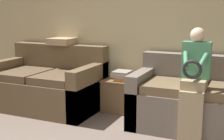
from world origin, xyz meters
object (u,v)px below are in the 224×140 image
Objects in this scene: couch_side at (48,86)px; book_stack at (123,75)px; couch_main at (207,103)px; child_left_seated at (194,80)px; throw_pillow at (62,41)px; side_shelf at (122,95)px.

couch_side reaches higher than book_stack.
couch_side reaches higher than couch_main.
child_left_seated is 4.14× the size of book_stack.
throw_pillow is at bearing 175.73° from book_stack.
side_shelf is at bearing 173.01° from book_stack.
couch_main is 1.24m from side_shelf.
child_left_seated is 1.34m from side_shelf.
side_shelf is (-1.11, 0.60, -0.46)m from child_left_seated.
side_shelf is (-1.22, 0.24, -0.09)m from couch_main.
book_stack is at bearing 168.91° from couch_main.
side_shelf is 0.30m from book_stack.
child_left_seated reaches higher than couch_main.
child_left_seated is at bearing -28.27° from side_shelf.
couch_main is at bearing -7.95° from throw_pillow.
couch_side is at bearing -166.33° from side_shelf.
side_shelf is 1.48× the size of throw_pillow.
child_left_seated reaches higher than side_shelf.
couch_main is at bearing -11.08° from side_shelf.
couch_main is at bearing 72.96° from child_left_seated.
book_stack is (1.12, 0.27, 0.21)m from couch_side.
child_left_seated is 1.26m from book_stack.
couch_side is 2.95× the size of side_shelf.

